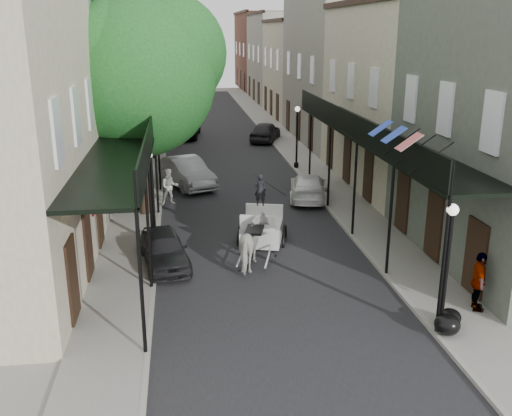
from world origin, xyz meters
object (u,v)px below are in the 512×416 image
object	(u,v)px
tree_near	(146,70)
car_right_far	(265,131)
car_left_far	(183,128)
car_right_near	(308,187)
tree_far	(156,66)
pedestrian_sidewalk_right	(479,282)
lamppost_left	(150,196)
car_left_mid	(187,172)
lamppost_right_near	(447,267)
car_left_near	(164,249)
horse	(254,243)
carriage	(263,212)
pedestrian_sidewalk_left	(148,157)
lamppost_right_far	(297,136)
pedestrian_walking	(170,187)

from	to	relation	value
tree_near	car_right_far	bearing A→B (deg)	65.61
car_left_far	car_right_near	bearing A→B (deg)	-65.20
tree_far	car_right_far	xyz separation A→B (m)	(7.85, 3.20, -5.08)
pedestrian_sidewalk_right	lamppost_left	bearing A→B (deg)	73.52
tree_far	car_left_mid	distance (m)	10.68
tree_near	tree_far	distance (m)	14.02
lamppost_left	car_right_near	bearing A→B (deg)	37.08
lamppost_right_near	car_right_near	size ratio (longest dim) A/B	0.85
car_left_near	car_left_far	size ratio (longest dim) A/B	0.71
lamppost_left	horse	distance (m)	4.62
carriage	pedestrian_sidewalk_left	xyz separation A→B (m)	(-5.11, 11.95, -0.19)
lamppost_right_far	horse	bearing A→B (deg)	-107.25
tree_near	pedestrian_sidewalk_left	bearing A→B (deg)	94.38
tree_far	lamppost_right_near	size ratio (longest dim) A/B	2.32
car_left_mid	lamppost_right_near	bearing A→B (deg)	-89.90
tree_near	pedestrian_sidewalk_left	size ratio (longest dim) A/B	5.58
horse	car_right_far	xyz separation A→B (m)	(4.02, 23.92, -0.15)
lamppost_left	pedestrian_sidewalk_left	size ratio (longest dim) A/B	2.15
carriage	car_left_far	world-z (taller)	carriage
lamppost_right_near	pedestrian_sidewalk_left	bearing A→B (deg)	113.87
pedestrian_sidewalk_left	car_right_near	world-z (taller)	pedestrian_sidewalk_left
car_left_mid	car_left_far	bearing A→B (deg)	68.50
tree_near	horse	size ratio (longest dim) A/B	4.51
lamppost_left	car_left_mid	bearing A→B (deg)	80.45
lamppost_right_far	pedestrian_sidewalk_left	world-z (taller)	lamppost_right_far
lamppost_right_near	carriage	xyz separation A→B (m)	(-3.80, 8.17, -0.88)
pedestrian_sidewalk_right	car_left_near	distance (m)	10.55
horse	car_left_far	distance (m)	26.48
pedestrian_walking	car_right_near	xyz separation A→B (m)	(6.88, 0.04, -0.25)
pedestrian_sidewalk_right	car_left_near	bearing A→B (deg)	80.85
carriage	car_right_near	size ratio (longest dim) A/B	0.69
car_left_far	pedestrian_sidewalk_right	bearing A→B (deg)	-68.36
pedestrian_sidewalk_left	car_left_near	size ratio (longest dim) A/B	0.46
pedestrian_walking	car_left_near	bearing A→B (deg)	-102.60
pedestrian_walking	pedestrian_sidewalk_left	size ratio (longest dim) A/B	1.03
pedestrian_sidewalk_right	horse	bearing A→B (deg)	73.19
pedestrian_walking	car_left_far	distance (m)	18.23
tree_near	car_right_near	xyz separation A→B (m)	(7.60, 1.49, -5.85)
car_right_near	pedestrian_sidewalk_left	bearing A→B (deg)	-25.87
tree_near	tree_far	world-z (taller)	tree_near
tree_near	car_right_far	xyz separation A→B (m)	(7.80, 17.20, -5.74)
car_right_far	car_right_near	bearing A→B (deg)	109.62
pedestrian_walking	car_left_near	xyz separation A→B (m)	(-0.12, -7.63, -0.25)
tree_near	car_right_far	distance (m)	19.73
lamppost_right_near	car_left_far	world-z (taller)	lamppost_right_near
pedestrian_sidewalk_right	car_left_far	size ratio (longest dim) A/B	0.35
car_left_near	car_left_far	distance (m)	25.86
lamppost_left	car_left_far	distance (m)	23.93
carriage	car_right_far	distance (m)	21.46
lamppost_left	car_right_far	xyz separation A→B (m)	(7.70, 21.38, -1.30)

